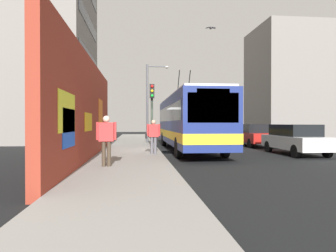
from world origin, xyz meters
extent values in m
plane|color=black|center=(0.00, 0.00, 0.00)|extent=(80.00, 80.00, 0.00)
cube|color=gray|center=(0.00, 1.60, 0.07)|extent=(48.00, 3.20, 0.15)
cube|color=maroon|center=(-3.95, 3.35, 2.21)|extent=(14.10, 0.30, 4.42)
cube|color=yellow|center=(-8.66, 3.19, 1.95)|extent=(2.00, 0.02, 1.13)
cube|color=yellow|center=(-4.94, 3.19, 1.70)|extent=(1.78, 0.02, 0.73)
cube|color=orange|center=(-0.86, 3.19, 2.05)|extent=(1.63, 0.02, 1.73)
cube|color=blue|center=(-8.44, 3.19, 1.51)|extent=(1.55, 0.02, 1.11)
cube|color=gray|center=(10.98, 9.20, 9.43)|extent=(11.57, 7.15, 18.87)
cube|color=black|center=(10.98, 5.61, 4.40)|extent=(9.84, 0.04, 1.10)
cube|color=black|center=(10.98, 5.61, 7.60)|extent=(9.84, 0.04, 1.10)
cube|color=black|center=(10.98, 5.61, 10.80)|extent=(9.84, 0.04, 1.10)
cube|color=gray|center=(17.39, -17.00, 6.49)|extent=(8.25, 8.36, 12.98)
cube|color=black|center=(17.39, -21.20, 4.40)|extent=(7.01, 0.04, 1.10)
cube|color=black|center=(17.39, -21.20, 7.60)|extent=(7.01, 0.04, 1.10)
cube|color=black|center=(17.39, -21.20, 10.80)|extent=(7.01, 0.04, 1.10)
cube|color=navy|center=(0.61, -1.80, 1.80)|extent=(12.16, 2.47, 2.70)
cube|color=silver|center=(0.61, -1.80, 3.21)|extent=(11.68, 2.27, 0.12)
cube|color=yellow|center=(0.61, -1.80, 1.00)|extent=(12.18, 2.49, 0.44)
cube|color=black|center=(-5.46, -1.80, 2.27)|extent=(0.04, 2.10, 1.22)
cube|color=black|center=(0.61, -1.80, 2.21)|extent=(11.19, 2.50, 0.86)
cube|color=orange|center=(-5.45, -1.80, 2.90)|extent=(0.06, 1.36, 0.28)
cylinder|color=black|center=(2.43, -2.15, 4.05)|extent=(1.43, 0.06, 2.00)
cylinder|color=black|center=(2.43, -1.45, 4.05)|extent=(1.43, 0.06, 2.00)
cylinder|color=black|center=(-3.29, -2.91, 0.50)|extent=(1.00, 0.28, 1.00)
cylinder|color=black|center=(-3.29, -0.69, 0.50)|extent=(1.00, 0.28, 1.00)
cylinder|color=black|center=(4.50, -2.91, 0.50)|extent=(1.00, 0.28, 1.00)
cylinder|color=black|center=(4.50, -0.69, 0.50)|extent=(1.00, 0.28, 1.00)
cube|color=white|center=(-2.29, -7.00, 0.65)|extent=(4.51, 1.78, 0.66)
cube|color=black|center=(-2.20, -7.00, 1.28)|extent=(2.71, 1.60, 0.60)
cylinder|color=black|center=(-3.78, -7.79, 0.32)|extent=(0.64, 0.22, 0.64)
cylinder|color=black|center=(-3.78, -6.21, 0.32)|extent=(0.64, 0.22, 0.64)
cylinder|color=black|center=(-0.80, -7.79, 0.32)|extent=(0.64, 0.22, 0.64)
cylinder|color=black|center=(-0.80, -6.21, 0.32)|extent=(0.64, 0.22, 0.64)
cube|color=#B21E19|center=(3.59, -7.00, 0.65)|extent=(4.69, 1.71, 0.66)
cube|color=black|center=(3.69, -7.00, 1.28)|extent=(2.81, 1.54, 0.60)
cylinder|color=black|center=(2.05, -7.76, 0.32)|extent=(0.64, 0.22, 0.64)
cylinder|color=black|center=(2.05, -6.24, 0.32)|extent=(0.64, 0.22, 0.64)
cylinder|color=black|center=(5.14, -7.76, 0.32)|extent=(0.64, 0.22, 0.64)
cylinder|color=black|center=(5.14, -6.24, 0.32)|extent=(0.64, 0.22, 0.64)
cube|color=#B7B7BC|center=(9.63, -7.00, 0.65)|extent=(4.43, 1.90, 0.66)
cube|color=black|center=(9.72, -7.00, 1.28)|extent=(2.66, 1.71, 0.60)
cylinder|color=black|center=(8.17, -7.85, 0.32)|extent=(0.64, 0.22, 0.64)
cylinder|color=black|center=(8.17, -6.15, 0.32)|extent=(0.64, 0.22, 0.64)
cylinder|color=black|center=(11.09, -7.85, 0.32)|extent=(0.64, 0.22, 0.64)
cylinder|color=black|center=(11.09, -6.15, 0.32)|extent=(0.64, 0.22, 0.64)
cylinder|color=#3F3326|center=(-6.73, 2.22, 0.59)|extent=(0.14, 0.14, 0.87)
cylinder|color=#3F3326|center=(-6.73, 2.40, 0.59)|extent=(0.14, 0.14, 0.87)
cube|color=#BF3333|center=(-6.73, 2.31, 1.35)|extent=(0.22, 0.51, 0.65)
cylinder|color=#BF3333|center=(-6.73, 2.00, 1.38)|extent=(0.09, 0.09, 0.62)
cylinder|color=#BF3333|center=(-6.73, 2.61, 1.38)|extent=(0.09, 0.09, 0.62)
sphere|color=beige|center=(-6.73, 2.31, 1.79)|extent=(0.24, 0.24, 0.24)
cylinder|color=#595960|center=(-2.57, 0.36, 0.56)|extent=(0.14, 0.14, 0.82)
cylinder|color=#595960|center=(-2.57, 0.53, 0.56)|extent=(0.14, 0.14, 0.82)
cube|color=#BF3333|center=(-2.57, 0.44, 1.28)|extent=(0.22, 0.48, 0.62)
cylinder|color=#BF3333|center=(-2.57, 0.15, 1.31)|extent=(0.09, 0.09, 0.59)
cylinder|color=#BF3333|center=(-2.57, 0.73, 1.31)|extent=(0.09, 0.09, 0.59)
sphere|color=tan|center=(-2.57, 0.44, 1.70)|extent=(0.22, 0.22, 0.22)
cube|color=black|center=(-2.57, 0.80, 1.02)|extent=(0.14, 0.10, 0.24)
cylinder|color=#2D382D|center=(1.05, 0.35, 2.09)|extent=(0.14, 0.14, 3.87)
cube|color=black|center=(0.83, 0.35, 3.57)|extent=(0.20, 0.28, 0.84)
sphere|color=red|center=(0.72, 0.35, 3.85)|extent=(0.18, 0.18, 0.18)
sphere|color=yellow|center=(0.72, 0.35, 3.57)|extent=(0.18, 0.18, 0.18)
sphere|color=green|center=(0.72, 0.35, 3.29)|extent=(0.18, 0.18, 0.18)
cylinder|color=#4C4C51|center=(6.43, 0.45, 3.20)|extent=(0.18, 0.18, 6.11)
cylinder|color=#4C4C51|center=(6.43, -0.32, 6.11)|extent=(0.10, 1.54, 0.10)
ellipsoid|color=silver|center=(6.43, -1.09, 6.06)|extent=(0.44, 0.28, 0.20)
ellipsoid|color=#47474C|center=(-0.42, -2.94, 7.07)|extent=(0.32, 0.14, 0.12)
cube|color=#47474C|center=(-0.42, -3.08, 7.10)|extent=(0.20, 0.28, 0.08)
cube|color=#47474C|center=(-0.42, -2.80, 7.10)|extent=(0.20, 0.28, 0.08)
cylinder|color=black|center=(-0.27, -0.60, 0.00)|extent=(1.83, 1.83, 0.00)
camera|label=1|loc=(-17.37, 1.25, 1.65)|focal=32.41mm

